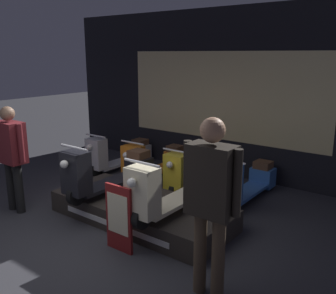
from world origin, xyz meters
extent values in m
plane|color=#2D2D33|center=(0.00, 0.00, 0.00)|extent=(30.00, 30.00, 0.00)
cube|color=black|center=(0.00, 3.89, 1.60)|extent=(7.75, 0.08, 3.20)
cube|color=beige|center=(0.00, 3.85, 1.55)|extent=(4.26, 0.01, 1.70)
cube|color=#2D2823|center=(0.23, 1.21, 0.16)|extent=(2.67, 1.13, 0.31)
cube|color=silver|center=(0.23, 0.64, 0.14)|extent=(1.87, 0.01, 0.08)
cylinder|color=black|center=(-0.37, 0.54, 0.46)|extent=(0.09, 0.29, 0.29)
cylinder|color=black|center=(-0.37, 1.87, 0.46)|extent=(0.09, 0.29, 0.29)
cube|color=black|center=(-0.37, 1.21, 0.45)|extent=(0.35, 1.25, 0.05)
cube|color=black|center=(-0.37, 0.56, 0.77)|extent=(0.37, 0.26, 0.60)
cube|color=black|center=(-0.37, 1.85, 0.53)|extent=(0.39, 0.30, 0.33)
cube|color=brown|center=(-0.37, 1.84, 0.76)|extent=(0.28, 0.28, 0.13)
cylinder|color=silver|center=(-0.37, 0.55, 1.13)|extent=(0.53, 0.03, 0.03)
sphere|color=white|center=(-0.37, 0.38, 0.94)|extent=(0.11, 0.11, 0.11)
cylinder|color=black|center=(0.83, 0.54, 0.46)|extent=(0.09, 0.29, 0.29)
cylinder|color=black|center=(0.83, 1.87, 0.46)|extent=(0.09, 0.29, 0.29)
cube|color=beige|center=(0.83, 1.21, 0.45)|extent=(0.35, 1.25, 0.05)
cube|color=beige|center=(0.83, 0.56, 0.77)|extent=(0.37, 0.26, 0.60)
cube|color=beige|center=(0.83, 1.85, 0.53)|extent=(0.39, 0.30, 0.33)
cube|color=brown|center=(0.83, 1.84, 0.76)|extent=(0.28, 0.28, 0.13)
cylinder|color=silver|center=(0.83, 0.55, 1.13)|extent=(0.53, 0.03, 0.03)
sphere|color=white|center=(0.83, 0.38, 0.94)|extent=(0.11, 0.11, 0.11)
cylinder|color=black|center=(-1.79, 2.19, 0.15)|extent=(0.09, 0.29, 0.29)
cylinder|color=black|center=(-1.79, 3.52, 0.15)|extent=(0.09, 0.29, 0.29)
cube|color=#BCBCC1|center=(-1.79, 2.85, 0.13)|extent=(0.35, 1.25, 0.05)
cube|color=#BCBCC1|center=(-1.79, 2.21, 0.46)|extent=(0.37, 0.26, 0.60)
cube|color=#BCBCC1|center=(-1.79, 3.50, 0.22)|extent=(0.39, 0.30, 0.33)
cube|color=brown|center=(-1.79, 3.49, 0.45)|extent=(0.28, 0.28, 0.13)
cylinder|color=silver|center=(-1.79, 2.20, 0.82)|extent=(0.53, 0.03, 0.03)
sphere|color=white|center=(-1.79, 2.02, 0.63)|extent=(0.11, 0.11, 0.11)
cylinder|color=black|center=(-0.83, 2.19, 0.15)|extent=(0.09, 0.29, 0.29)
cylinder|color=black|center=(-0.83, 3.52, 0.15)|extent=(0.09, 0.29, 0.29)
cube|color=orange|center=(-0.83, 2.85, 0.13)|extent=(0.35, 1.25, 0.05)
cube|color=orange|center=(-0.83, 2.21, 0.46)|extent=(0.37, 0.26, 0.60)
cube|color=orange|center=(-0.83, 3.50, 0.22)|extent=(0.39, 0.30, 0.33)
cube|color=brown|center=(-0.83, 3.49, 0.45)|extent=(0.28, 0.28, 0.13)
cylinder|color=silver|center=(-0.83, 2.20, 0.82)|extent=(0.53, 0.03, 0.03)
sphere|color=white|center=(-0.83, 2.02, 0.63)|extent=(0.11, 0.11, 0.11)
cylinder|color=black|center=(0.13, 2.19, 0.15)|extent=(0.09, 0.29, 0.29)
cylinder|color=black|center=(0.13, 3.52, 0.15)|extent=(0.09, 0.29, 0.29)
cube|color=yellow|center=(0.13, 2.85, 0.13)|extent=(0.35, 1.25, 0.05)
cube|color=yellow|center=(0.13, 2.21, 0.46)|extent=(0.37, 0.26, 0.60)
cube|color=yellow|center=(0.13, 3.50, 0.22)|extent=(0.39, 0.30, 0.33)
cube|color=brown|center=(0.13, 3.49, 0.45)|extent=(0.28, 0.28, 0.13)
cylinder|color=silver|center=(0.13, 2.20, 0.82)|extent=(0.53, 0.03, 0.03)
sphere|color=white|center=(0.13, 2.02, 0.63)|extent=(0.11, 0.11, 0.11)
cylinder|color=black|center=(1.09, 2.19, 0.15)|extent=(0.09, 0.29, 0.29)
cylinder|color=black|center=(1.09, 3.52, 0.15)|extent=(0.09, 0.29, 0.29)
cube|color=#386BBC|center=(1.09, 2.85, 0.13)|extent=(0.35, 1.25, 0.05)
cube|color=#386BBC|center=(1.09, 2.21, 0.46)|extent=(0.37, 0.26, 0.60)
cube|color=#386BBC|center=(1.09, 3.50, 0.22)|extent=(0.39, 0.30, 0.33)
cube|color=brown|center=(1.09, 3.49, 0.45)|extent=(0.28, 0.28, 0.13)
cylinder|color=silver|center=(1.09, 2.20, 0.82)|extent=(0.53, 0.03, 0.03)
sphere|color=white|center=(1.09, 2.02, 0.63)|extent=(0.11, 0.11, 0.11)
cylinder|color=black|center=(-1.64, 0.31, 0.39)|extent=(0.13, 0.13, 0.77)
cylinder|color=black|center=(-1.42, 0.31, 0.39)|extent=(0.13, 0.13, 0.77)
cube|color=#5B191E|center=(-1.53, 0.31, 1.08)|extent=(0.48, 0.27, 0.61)
cylinder|color=#5B191E|center=(-1.81, 0.31, 1.11)|extent=(0.08, 0.08, 0.56)
cylinder|color=#5B191E|center=(-1.25, 0.31, 1.11)|extent=(0.08, 0.08, 0.56)
sphere|color=brown|center=(-1.53, 0.31, 1.51)|extent=(0.21, 0.21, 0.21)
cylinder|color=#473828|center=(1.80, 0.31, 0.43)|extent=(0.13, 0.13, 0.86)
cylinder|color=#473828|center=(2.00, 0.31, 0.43)|extent=(0.13, 0.13, 0.86)
cube|color=black|center=(1.90, 0.31, 1.21)|extent=(0.45, 0.25, 0.68)
cylinder|color=black|center=(1.63, 0.31, 1.23)|extent=(0.08, 0.08, 0.63)
cylinder|color=black|center=(2.17, 0.31, 1.23)|extent=(0.08, 0.08, 0.63)
sphere|color=#A87A5B|center=(1.90, 0.31, 1.68)|extent=(0.23, 0.23, 0.23)
cube|color=maroon|center=(0.58, 0.41, 0.42)|extent=(0.40, 0.04, 0.84)
cube|color=beige|center=(0.58, 0.38, 0.48)|extent=(0.33, 0.01, 0.50)
camera|label=1|loc=(3.57, -2.55, 2.35)|focal=40.00mm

